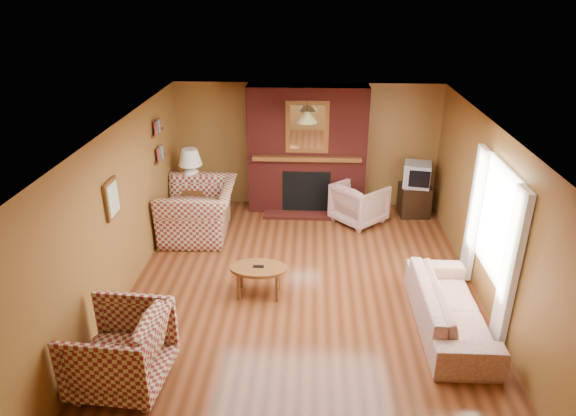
# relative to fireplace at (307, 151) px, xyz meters

# --- Properties ---
(floor) EXTENTS (6.50, 6.50, 0.00)m
(floor) POSITION_rel_fireplace_xyz_m (0.00, -2.98, -1.18)
(floor) COLOR #49220F
(floor) RESTS_ON ground
(ceiling) EXTENTS (6.50, 6.50, 0.00)m
(ceiling) POSITION_rel_fireplace_xyz_m (0.00, -2.98, 1.22)
(ceiling) COLOR silver
(ceiling) RESTS_ON wall_back
(wall_back) EXTENTS (6.50, 0.00, 6.50)m
(wall_back) POSITION_rel_fireplace_xyz_m (0.00, 0.27, 0.02)
(wall_back) COLOR brown
(wall_back) RESTS_ON floor
(wall_front) EXTENTS (6.50, 0.00, 6.50)m
(wall_front) POSITION_rel_fireplace_xyz_m (0.00, -6.23, 0.02)
(wall_front) COLOR brown
(wall_front) RESTS_ON floor
(wall_left) EXTENTS (0.00, 6.50, 6.50)m
(wall_left) POSITION_rel_fireplace_xyz_m (-2.50, -2.98, 0.02)
(wall_left) COLOR brown
(wall_left) RESTS_ON floor
(wall_right) EXTENTS (0.00, 6.50, 6.50)m
(wall_right) POSITION_rel_fireplace_xyz_m (2.50, -2.98, 0.02)
(wall_right) COLOR brown
(wall_right) RESTS_ON floor
(fireplace) EXTENTS (2.20, 0.82, 2.40)m
(fireplace) POSITION_rel_fireplace_xyz_m (0.00, 0.00, 0.00)
(fireplace) COLOR #531612
(fireplace) RESTS_ON floor
(window_right) EXTENTS (0.10, 1.85, 2.00)m
(window_right) POSITION_rel_fireplace_xyz_m (2.45, -3.18, -0.06)
(window_right) COLOR beige
(window_right) RESTS_ON wall_right
(bookshelf) EXTENTS (0.09, 0.55, 0.71)m
(bookshelf) POSITION_rel_fireplace_xyz_m (-2.44, -1.08, 0.48)
(bookshelf) COLOR brown
(bookshelf) RESTS_ON wall_left
(botanical_print) EXTENTS (0.05, 0.40, 0.50)m
(botanical_print) POSITION_rel_fireplace_xyz_m (-2.47, -3.28, 0.37)
(botanical_print) COLOR brown
(botanical_print) RESTS_ON wall_left
(pendant_light) EXTENTS (0.36, 0.36, 0.48)m
(pendant_light) POSITION_rel_fireplace_xyz_m (0.00, -0.68, 0.82)
(pendant_light) COLOR black
(pendant_light) RESTS_ON ceiling
(plaid_loveseat) EXTENTS (1.29, 1.46, 0.92)m
(plaid_loveseat) POSITION_rel_fireplace_xyz_m (-1.85, -1.20, -0.72)
(plaid_loveseat) COLOR maroon
(plaid_loveseat) RESTS_ON floor
(plaid_armchair) EXTENTS (1.07, 1.04, 0.91)m
(plaid_armchair) POSITION_rel_fireplace_xyz_m (-1.95, -4.87, -0.73)
(plaid_armchair) COLOR maroon
(plaid_armchair) RESTS_ON floor
(floral_sofa) EXTENTS (0.81, 2.06, 0.60)m
(floral_sofa) POSITION_rel_fireplace_xyz_m (1.90, -3.69, -0.88)
(floral_sofa) COLOR #BEB793
(floral_sofa) RESTS_ON floor
(floral_armchair) EXTENTS (1.16, 1.15, 0.75)m
(floral_armchair) POSITION_rel_fireplace_xyz_m (0.98, -0.56, -0.80)
(floral_armchair) COLOR #BEB793
(floral_armchair) RESTS_ON floor
(coffee_table) EXTENTS (0.81, 0.50, 0.47)m
(coffee_table) POSITION_rel_fireplace_xyz_m (-0.62, -3.04, -0.80)
(coffee_table) COLOR brown
(coffee_table) RESTS_ON floor
(side_table) EXTENTS (0.50, 0.50, 0.65)m
(side_table) POSITION_rel_fireplace_xyz_m (-2.10, -0.53, -0.86)
(side_table) COLOR brown
(side_table) RESTS_ON floor
(table_lamp) EXTENTS (0.43, 0.43, 0.70)m
(table_lamp) POSITION_rel_fireplace_xyz_m (-2.10, -0.53, -0.14)
(table_lamp) COLOR white
(table_lamp) RESTS_ON side_table
(tv_stand) EXTENTS (0.57, 0.53, 0.59)m
(tv_stand) POSITION_rel_fireplace_xyz_m (2.05, -0.18, -0.89)
(tv_stand) COLOR black
(tv_stand) RESTS_ON floor
(crt_tv) EXTENTS (0.56, 0.56, 0.44)m
(crt_tv) POSITION_rel_fireplace_xyz_m (2.05, -0.19, -0.37)
(crt_tv) COLOR #9EA1A5
(crt_tv) RESTS_ON tv_stand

